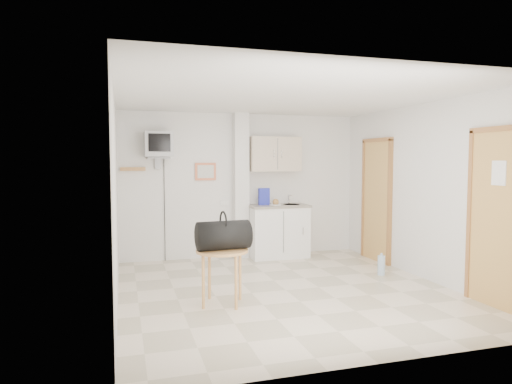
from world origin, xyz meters
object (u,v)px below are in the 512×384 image
object	(u,v)px
crt_television	(158,145)
round_table	(222,257)
water_bottle	(381,265)
duffel_bag	(223,235)

from	to	relation	value
crt_television	round_table	xyz separation A→B (m)	(0.53, -2.35, -1.37)
round_table	water_bottle	size ratio (longest dim) A/B	2.01
crt_television	water_bottle	size ratio (longest dim) A/B	6.64
water_bottle	duffel_bag	bearing A→B (deg)	-164.78
duffel_bag	round_table	bearing A→B (deg)	136.36
duffel_bag	crt_television	bearing A→B (deg)	97.74
crt_television	water_bottle	bearing A→B (deg)	-28.49
round_table	water_bottle	bearing A→B (deg)	14.92
crt_television	duffel_bag	size ratio (longest dim) A/B	3.35
duffel_bag	water_bottle	distance (m)	2.71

